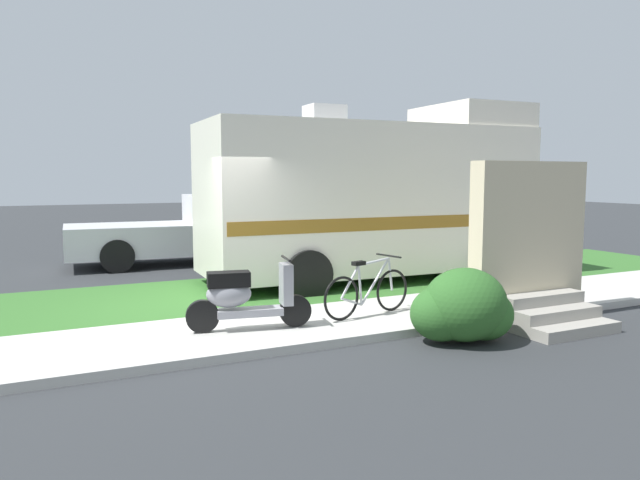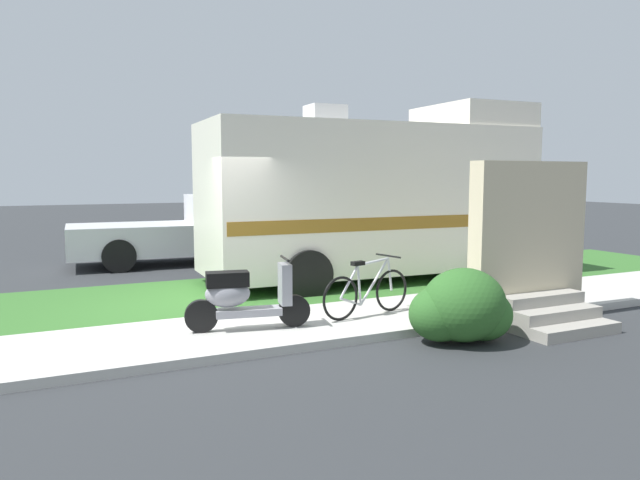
{
  "view_description": "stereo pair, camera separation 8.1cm",
  "coord_description": "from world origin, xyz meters",
  "px_view_note": "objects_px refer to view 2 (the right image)",
  "views": [
    {
      "loc": [
        -2.39,
        -8.73,
        2.19
      ],
      "look_at": [
        1.99,
        0.3,
        1.1
      ],
      "focal_mm": 33.31,
      "sensor_mm": 36.0,
      "label": 1
    },
    {
      "loc": [
        -2.31,
        -8.76,
        2.19
      ],
      "look_at": [
        1.99,
        0.3,
        1.1
      ],
      "focal_mm": 33.31,
      "sensor_mm": 36.0,
      "label": 2
    }
  ],
  "objects_px": {
    "scooter": "(243,296)",
    "bottle_green": "(537,291)",
    "pickup_truck_near": "(203,226)",
    "motorhome_rv": "(375,197)",
    "bicycle": "(367,291)"
  },
  "relations": [
    {
      "from": "scooter",
      "to": "pickup_truck_near",
      "type": "distance_m",
      "value": 7.4
    },
    {
      "from": "scooter",
      "to": "pickup_truck_near",
      "type": "relative_size",
      "value": 0.31
    },
    {
      "from": "scooter",
      "to": "motorhome_rv",
      "type": "bearing_deg",
      "value": 37.97
    },
    {
      "from": "motorhome_rv",
      "to": "pickup_truck_near",
      "type": "xyz_separation_m",
      "value": [
        -2.48,
        4.32,
        -0.84
      ]
    },
    {
      "from": "bicycle",
      "to": "bottle_green",
      "type": "relative_size",
      "value": 6.18
    },
    {
      "from": "motorhome_rv",
      "to": "pickup_truck_near",
      "type": "relative_size",
      "value": 1.27
    },
    {
      "from": "motorhome_rv",
      "to": "scooter",
      "type": "bearing_deg",
      "value": -142.03
    },
    {
      "from": "scooter",
      "to": "bottle_green",
      "type": "distance_m",
      "value": 5.22
    },
    {
      "from": "motorhome_rv",
      "to": "bicycle",
      "type": "xyz_separation_m",
      "value": [
        -1.88,
        -2.96,
        -1.27
      ]
    },
    {
      "from": "bicycle",
      "to": "scooter",
      "type": "bearing_deg",
      "value": 179.7
    },
    {
      "from": "motorhome_rv",
      "to": "bottle_green",
      "type": "height_order",
      "value": "motorhome_rv"
    },
    {
      "from": "scooter",
      "to": "bottle_green",
      "type": "height_order",
      "value": "scooter"
    },
    {
      "from": "pickup_truck_near",
      "to": "motorhome_rv",
      "type": "bearing_deg",
      "value": -60.14
    },
    {
      "from": "scooter",
      "to": "bottle_green",
      "type": "bearing_deg",
      "value": -1.01
    },
    {
      "from": "bicycle",
      "to": "pickup_truck_near",
      "type": "xyz_separation_m",
      "value": [
        -0.6,
        7.29,
        0.43
      ]
    }
  ]
}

